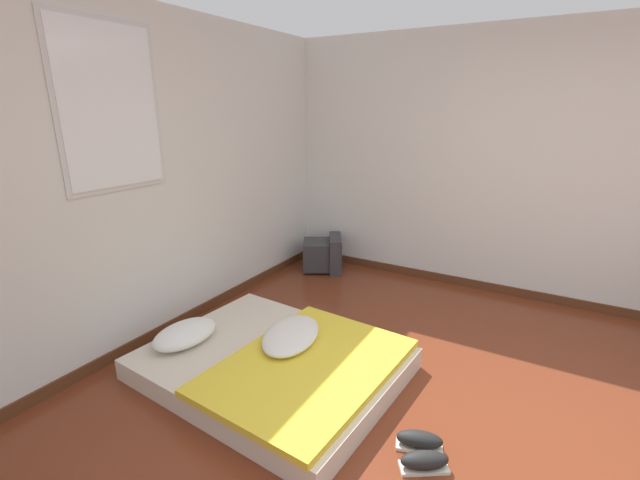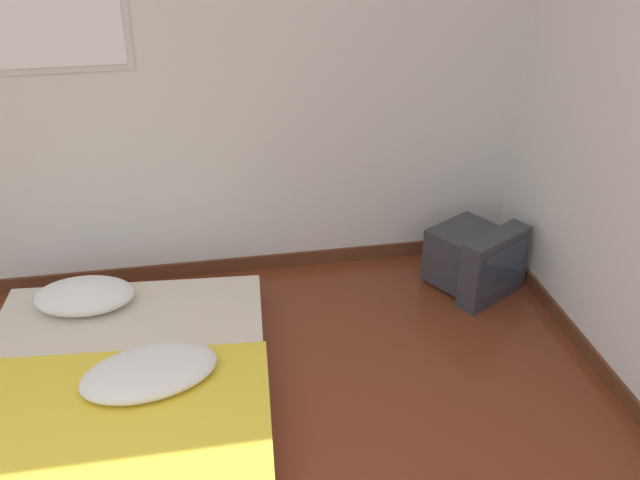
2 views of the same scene
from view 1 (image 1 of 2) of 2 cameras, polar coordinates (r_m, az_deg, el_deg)
The scene contains 6 objects.
ground_plane at distance 2.78m, azimuth 25.20°, elevation -26.53°, with size 20.00×20.00×0.00m, color maroon.
wall_back at distance 3.55m, azimuth -23.50°, elevation 6.78°, with size 7.24×0.08×2.60m.
wall_right at distance 4.56m, azimuth 30.48°, elevation 7.77°, with size 0.08×8.04×2.60m.
mattress_bed at distance 3.21m, azimuth -6.22°, elevation -15.73°, with size 1.50×1.83×0.30m.
crt_tv at distance 5.05m, azimuth 0.55°, elevation -1.89°, with size 0.58×0.59×0.41m.
sneaker_pair at distance 2.68m, azimuth 13.42°, elevation -25.65°, with size 0.34×0.35×0.10m.
Camera 1 is at (-2.07, 0.02, 1.86)m, focal length 24.00 mm.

